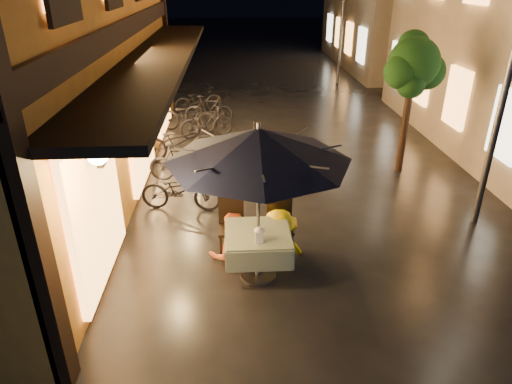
{
  "coord_description": "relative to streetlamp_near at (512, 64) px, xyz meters",
  "views": [
    {
      "loc": [
        -1.52,
        -5.26,
        4.25
      ],
      "look_at": [
        -1.17,
        1.14,
        1.15
      ],
      "focal_mm": 32.0,
      "sensor_mm": 36.0,
      "label": 1
    }
  ],
  "objects": [
    {
      "name": "ground",
      "position": [
        -3.0,
        -2.0,
        -2.92
      ],
      "size": [
        90.0,
        90.0,
        0.0
      ],
      "primitive_type": "plane",
      "color": "black",
      "rests_on": "ground"
    },
    {
      "name": "west_building",
      "position": [
        -8.72,
        2.0,
        0.79
      ],
      "size": [
        5.9,
        11.4,
        7.4
      ],
      "color": "#C1742D",
      "rests_on": "ground"
    },
    {
      "name": "street_tree",
      "position": [
        -0.59,
        2.51,
        -0.5
      ],
      "size": [
        1.43,
        1.2,
        3.15
      ],
      "color": "black",
      "rests_on": "ground"
    },
    {
      "name": "streetlamp_near",
      "position": [
        0.0,
        0.0,
        0.0
      ],
      "size": [
        0.36,
        0.36,
        4.23
      ],
      "color": "#59595E",
      "rests_on": "ground"
    },
    {
      "name": "streetlamp_far",
      "position": [
        0.0,
        12.0,
        0.0
      ],
      "size": [
        0.36,
        0.36,
        4.23
      ],
      "color": "#59595E",
      "rests_on": "ground"
    },
    {
      "name": "cafe_table",
      "position": [
        -4.17,
        -1.46,
        -2.33
      ],
      "size": [
        0.99,
        0.99,
        0.78
      ],
      "color": "#59595E",
      "rests_on": "ground"
    },
    {
      "name": "patio_umbrella",
      "position": [
        -4.17,
        -1.46,
        -0.77
      ],
      "size": [
        2.6,
        2.6,
        2.46
      ],
      "color": "#59595E",
      "rests_on": "ground"
    },
    {
      "name": "cafe_chair_left",
      "position": [
        -4.57,
        -0.72,
        -2.38
      ],
      "size": [
        0.42,
        0.42,
        0.97
      ],
      "color": "black",
      "rests_on": "ground"
    },
    {
      "name": "cafe_chair_right",
      "position": [
        -3.77,
        -0.72,
        -2.38
      ],
      "size": [
        0.42,
        0.42,
        0.97
      ],
      "color": "black",
      "rests_on": "ground"
    },
    {
      "name": "table_lantern",
      "position": [
        -4.17,
        -1.72,
        -2.0
      ],
      "size": [
        0.16,
        0.16,
        0.25
      ],
      "color": "white",
      "rests_on": "cafe_table"
    },
    {
      "name": "person_orange",
      "position": [
        -4.58,
        -0.89,
        -2.14
      ],
      "size": [
        0.84,
        0.71,
        1.55
      ],
      "primitive_type": "imported",
      "rotation": [
        0.0,
        0.0,
        3.32
      ],
      "color": "orange",
      "rests_on": "ground"
    },
    {
      "name": "person_yellow",
      "position": [
        -3.8,
        -0.94,
        -2.1
      ],
      "size": [
        1.2,
        0.93,
        1.63
      ],
      "primitive_type": "imported",
      "rotation": [
        0.0,
        0.0,
        3.49
      ],
      "color": "#FFD800",
      "rests_on": "ground"
    },
    {
      "name": "bicycle_0",
      "position": [
        -5.55,
        0.83,
        -2.5
      ],
      "size": [
        1.65,
        0.78,
        0.83
      ],
      "primitive_type": "imported",
      "rotation": [
        0.0,
        0.0,
        1.42
      ],
      "color": "black",
      "rests_on": "ground"
    },
    {
      "name": "bicycle_1",
      "position": [
        -5.66,
        2.18,
        -2.48
      ],
      "size": [
        1.51,
        0.61,
        0.88
      ],
      "primitive_type": "imported",
      "rotation": [
        0.0,
        0.0,
        1.44
      ],
      "color": "black",
      "rests_on": "ground"
    },
    {
      "name": "bicycle_2",
      "position": [
        -5.83,
        3.46,
        -2.43
      ],
      "size": [
        1.92,
        0.85,
        0.98
      ],
      "primitive_type": "imported",
      "rotation": [
        0.0,
        0.0,
        1.68
      ],
      "color": "black",
      "rests_on": "ground"
    },
    {
      "name": "bicycle_3",
      "position": [
        -5.23,
        5.15,
        -2.46
      ],
      "size": [
        1.59,
        0.82,
        0.92
      ],
      "primitive_type": "imported",
      "rotation": [
        0.0,
        0.0,
        1.84
      ],
      "color": "black",
      "rests_on": "ground"
    },
    {
      "name": "bicycle_4",
      "position": [
        -5.79,
        5.78,
        -2.46
      ],
      "size": [
        1.85,
        1.06,
        0.92
      ],
      "primitive_type": "imported",
      "rotation": [
        0.0,
        0.0,
        1.3
      ],
      "color": "black",
      "rests_on": "ground"
    },
    {
      "name": "bicycle_5",
      "position": [
        -5.21,
        6.44,
        -2.47
      ],
      "size": [
        1.49,
        0.45,
        0.89
      ],
      "primitive_type": "imported",
      "rotation": [
        0.0,
        0.0,
        1.55
      ],
      "color": "black",
      "rests_on": "ground"
    },
    {
      "name": "bicycle_6",
      "position": [
        -5.62,
        7.77,
        -2.48
      ],
      "size": [
        1.74,
        1.14,
        0.87
      ],
      "primitive_type": "imported",
      "rotation": [
        0.0,
        0.0,
        1.95
      ],
      "color": "black",
      "rests_on": "ground"
    }
  ]
}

